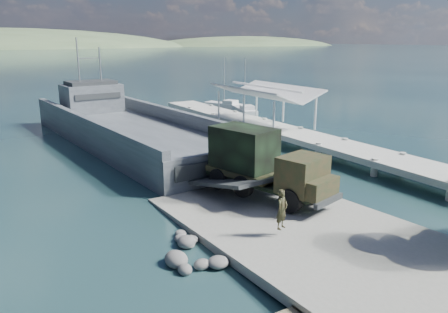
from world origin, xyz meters
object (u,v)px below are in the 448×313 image
at_px(pier, 271,122).
at_px(sailboat_near, 245,111).
at_px(military_truck, 262,163).
at_px(soldier, 282,217).
at_px(landing_craft, 131,134).
at_px(sailboat_far, 225,106).

xyz_separation_m(pier, sailboat_near, (6.03, 13.66, -1.19)).
relative_size(pier, military_truck, 4.83).
height_order(military_truck, soldier, military_truck).
xyz_separation_m(pier, landing_craft, (-13.35, 4.95, -0.70)).
bearing_deg(military_truck, sailboat_near, 43.47).
relative_size(landing_craft, military_truck, 4.11).
distance_m(pier, soldier, 24.81).
bearing_deg(pier, sailboat_far, 71.92).
relative_size(soldier, sailboat_near, 0.26).
xyz_separation_m(landing_craft, military_truck, (1.46, -19.53, 1.62)).
height_order(pier, landing_craft, landing_craft).
relative_size(pier, landing_craft, 1.17).
relative_size(sailboat_near, sailboat_far, 1.00).
bearing_deg(sailboat_near, pier, -97.03).
distance_m(pier, sailboat_far, 20.29).
xyz_separation_m(military_truck, soldier, (-2.79, -5.43, -1.01)).
relative_size(pier, sailboat_near, 5.75).
xyz_separation_m(pier, military_truck, (-11.89, -14.57, 0.92)).
relative_size(landing_craft, sailboat_far, 4.91).
bearing_deg(soldier, military_truck, 41.10).
distance_m(pier, landing_craft, 14.26).
height_order(landing_craft, sailboat_near, landing_craft).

